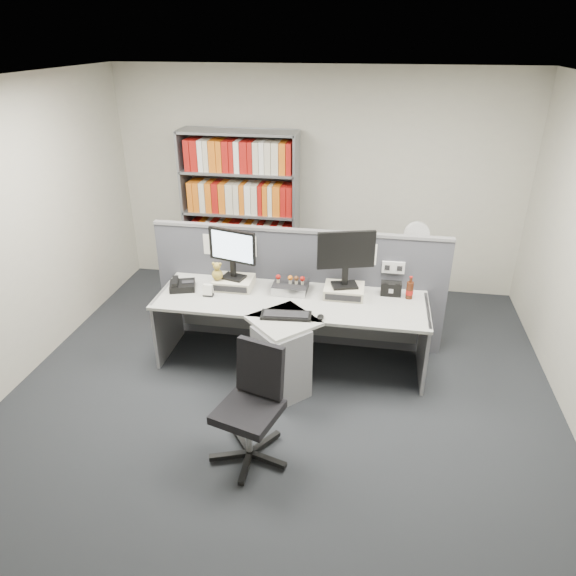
% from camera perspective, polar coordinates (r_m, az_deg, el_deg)
% --- Properties ---
extents(ground, '(5.50, 5.50, 0.00)m').
position_cam_1_polar(ground, '(4.73, -1.37, -13.56)').
color(ground, '#27292E').
rests_on(ground, ground).
extents(room_shell, '(5.04, 5.54, 2.72)m').
position_cam_1_polar(room_shell, '(3.84, -1.66, 7.44)').
color(room_shell, beige).
rests_on(room_shell, ground).
extents(partition, '(3.00, 0.08, 1.27)m').
position_cam_1_polar(partition, '(5.41, 1.12, 0.19)').
color(partition, '#4A4B54').
rests_on(partition, ground).
extents(desk, '(2.60, 1.20, 0.72)m').
position_cam_1_polar(desk, '(4.94, -0.11, -5.11)').
color(desk, '#ADADA7').
rests_on(desk, ground).
extents(monitor_riser_left, '(0.38, 0.31, 0.10)m').
position_cam_1_polar(monitor_riser_left, '(5.24, -5.94, 0.59)').
color(monitor_riser_left, beige).
rests_on(monitor_riser_left, desk).
extents(monitor_riser_right, '(0.38, 0.31, 0.10)m').
position_cam_1_polar(monitor_riser_right, '(5.07, 6.14, -0.33)').
color(monitor_riser_right, beige).
rests_on(monitor_riser_right, desk).
extents(monitor_left, '(0.49, 0.21, 0.51)m').
position_cam_1_polar(monitor_left, '(5.10, -6.11, 4.17)').
color(monitor_left, black).
rests_on(monitor_left, monitor_riser_left).
extents(monitor_right, '(0.53, 0.24, 0.56)m').
position_cam_1_polar(monitor_right, '(4.92, 6.35, 3.67)').
color(monitor_right, black).
rests_on(monitor_right, monitor_riser_right).
extents(desktop_pc, '(0.33, 0.30, 0.09)m').
position_cam_1_polar(desktop_pc, '(5.14, 0.27, 0.14)').
color(desktop_pc, black).
rests_on(desktop_pc, desk).
extents(figurines, '(0.29, 0.05, 0.09)m').
position_cam_1_polar(figurines, '(5.08, 0.41, 1.02)').
color(figurines, beige).
rests_on(figurines, desktop_pc).
extents(keyboard, '(0.47, 0.21, 0.03)m').
position_cam_1_polar(keyboard, '(4.69, -0.21, -2.99)').
color(keyboard, black).
rests_on(keyboard, desk).
extents(mouse, '(0.06, 0.10, 0.04)m').
position_cam_1_polar(mouse, '(4.66, 3.57, -3.20)').
color(mouse, black).
rests_on(mouse, desk).
extents(desk_phone, '(0.30, 0.29, 0.11)m').
position_cam_1_polar(desk_phone, '(5.29, -11.52, 0.30)').
color(desk_phone, black).
rests_on(desk_phone, desk).
extents(desk_calendar, '(0.10, 0.08, 0.12)m').
position_cam_1_polar(desk_calendar, '(5.10, -8.71, -0.32)').
color(desk_calendar, black).
rests_on(desk_calendar, desk).
extents(plush_toy, '(0.11, 0.11, 0.19)m').
position_cam_1_polar(plush_toy, '(5.17, -7.73, 1.70)').
color(plush_toy, olive).
rests_on(plush_toy, monitor_riser_left).
extents(speaker, '(0.20, 0.11, 0.13)m').
position_cam_1_polar(speaker, '(5.15, 11.17, -0.06)').
color(speaker, black).
rests_on(speaker, desk).
extents(cola_bottle, '(0.07, 0.07, 0.23)m').
position_cam_1_polar(cola_bottle, '(5.11, 13.14, -0.24)').
color(cola_bottle, '#3F190A').
rests_on(cola_bottle, desk).
extents(shelving_unit, '(1.41, 0.40, 2.00)m').
position_cam_1_polar(shelving_unit, '(6.55, -5.16, 7.91)').
color(shelving_unit, gray).
rests_on(shelving_unit, ground).
extents(filing_cabinet, '(0.45, 0.61, 0.70)m').
position_cam_1_polar(filing_cabinet, '(6.18, 13.19, -0.13)').
color(filing_cabinet, gray).
rests_on(filing_cabinet, ground).
extents(desk_fan, '(0.28, 0.17, 0.47)m').
position_cam_1_polar(desk_fan, '(5.93, 13.82, 5.44)').
color(desk_fan, white).
rests_on(desk_fan, filing_cabinet).
extents(office_chair, '(0.62, 0.62, 0.93)m').
position_cam_1_polar(office_chair, '(4.07, -3.87, -12.25)').
color(office_chair, silver).
rests_on(office_chair, ground).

